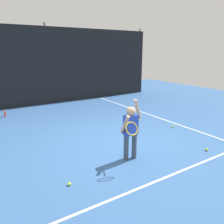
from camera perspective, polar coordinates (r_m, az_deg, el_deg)
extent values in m
plane|color=#335B93|center=(5.90, 2.37, -8.33)|extent=(20.00, 20.00, 0.00)
cube|color=white|center=(4.75, 14.84, -15.08)|extent=(9.00, 0.05, 0.00)
cube|color=white|center=(8.19, 12.98, -1.88)|extent=(0.05, 9.00, 0.00)
cube|color=black|center=(10.62, -15.85, 11.06)|extent=(10.78, 0.08, 3.37)
cylinder|color=slate|center=(10.67, -15.98, 11.47)|extent=(0.09, 0.09, 3.52)
cylinder|color=slate|center=(13.19, 6.82, 12.56)|extent=(0.09, 0.09, 3.52)
cylinder|color=#3F4C59|center=(5.09, 3.59, -8.77)|extent=(0.11, 0.11, 0.58)
cylinder|color=#3F4C59|center=(5.15, 5.64, -8.55)|extent=(0.11, 0.11, 0.58)
cube|color=blue|center=(4.94, 4.75, -3.24)|extent=(0.30, 0.18, 0.44)
sphere|color=tan|center=(4.85, 4.82, 0.18)|extent=(0.20, 0.20, 0.20)
cylinder|color=tan|center=(4.97, 6.49, 0.71)|extent=(0.21, 0.07, 0.46)
cylinder|color=tan|center=(4.76, 3.30, -3.06)|extent=(0.07, 0.29, 0.43)
cylinder|color=black|center=(4.66, 3.36, -4.95)|extent=(0.03, 0.24, 0.15)
torus|color=yellow|center=(4.45, 5.01, -4.20)|extent=(0.29, 0.17, 0.26)
cylinder|color=#D83F33|center=(9.19, -25.41, -0.42)|extent=(0.07, 0.07, 0.22)
sphere|color=#CCE033|center=(7.42, 15.06, -3.58)|extent=(0.07, 0.07, 0.07)
sphere|color=#CCE033|center=(7.93, 6.83, -1.92)|extent=(0.07, 0.07, 0.07)
sphere|color=#CCE033|center=(6.03, 22.82, -8.74)|extent=(0.07, 0.07, 0.07)
sphere|color=#CCE033|center=(4.35, -10.74, -17.41)|extent=(0.07, 0.07, 0.07)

